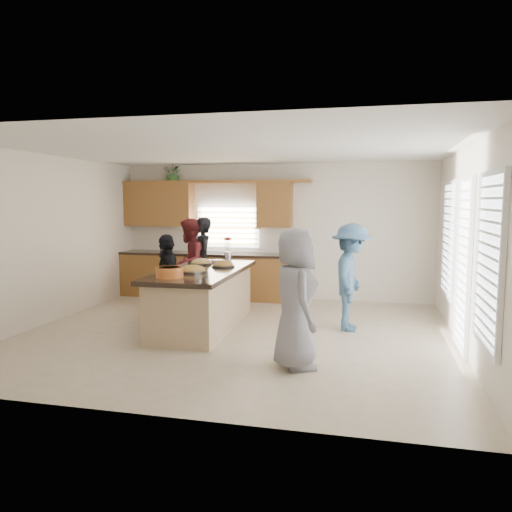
% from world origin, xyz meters
% --- Properties ---
extents(floor, '(6.50, 6.50, 0.00)m').
position_xyz_m(floor, '(0.00, 0.00, 0.00)').
color(floor, beige).
rests_on(floor, ground).
extents(room_shell, '(6.52, 6.02, 2.81)m').
position_xyz_m(room_shell, '(0.00, 0.00, 1.90)').
color(room_shell, silver).
rests_on(room_shell, ground).
extents(back_cabinetry, '(4.08, 0.66, 2.46)m').
position_xyz_m(back_cabinetry, '(-1.47, 2.73, 0.91)').
color(back_cabinetry, '#955A2B').
rests_on(back_cabinetry, ground).
extents(right_wall_glazing, '(0.06, 4.00, 2.25)m').
position_xyz_m(right_wall_glazing, '(3.22, -0.13, 1.34)').
color(right_wall_glazing, white).
rests_on(right_wall_glazing, ground).
extents(island, '(1.21, 2.72, 0.95)m').
position_xyz_m(island, '(-0.62, 0.26, 0.45)').
color(island, tan).
rests_on(island, ground).
extents(platter_front, '(0.43, 0.43, 0.17)m').
position_xyz_m(platter_front, '(-0.66, -0.07, 0.98)').
color(platter_front, black).
rests_on(platter_front, island).
extents(platter_mid, '(0.39, 0.39, 0.16)m').
position_xyz_m(platter_mid, '(-0.39, 0.65, 0.98)').
color(platter_mid, black).
rests_on(platter_mid, island).
extents(platter_back, '(0.38, 0.38, 0.15)m').
position_xyz_m(platter_back, '(-0.85, 0.85, 0.98)').
color(platter_back, black).
rests_on(platter_back, island).
extents(salad_bowl, '(0.39, 0.39, 0.15)m').
position_xyz_m(salad_bowl, '(-0.80, -0.63, 1.03)').
color(salad_bowl, orange).
rests_on(salad_bowl, island).
extents(clear_cup, '(0.09, 0.09, 0.11)m').
position_xyz_m(clear_cup, '(-0.39, -0.59, 1.00)').
color(clear_cup, white).
rests_on(clear_cup, island).
extents(plate_stack, '(0.23, 0.23, 0.04)m').
position_xyz_m(plate_stack, '(-0.68, 1.21, 0.97)').
color(plate_stack, '#C494D7').
rests_on(plate_stack, island).
extents(flower_vase, '(0.14, 0.14, 0.43)m').
position_xyz_m(flower_vase, '(-0.56, 1.51, 1.17)').
color(flower_vase, silver).
rests_on(flower_vase, island).
extents(potted_plant, '(0.50, 0.47, 0.45)m').
position_xyz_m(potted_plant, '(-2.15, 2.82, 2.62)').
color(potted_plant, '#346E2C').
rests_on(potted_plant, back_cabinetry).
extents(woman_left_back, '(0.67, 0.75, 1.72)m').
position_xyz_m(woman_left_back, '(-1.19, 1.85, 0.86)').
color(woman_left_back, black).
rests_on(woman_left_back, ground).
extents(woman_left_mid, '(0.69, 0.86, 1.70)m').
position_xyz_m(woman_left_mid, '(-1.40, 1.73, 0.85)').
color(woman_left_mid, maroon).
rests_on(woman_left_mid, ground).
extents(woman_left_front, '(0.84, 0.93, 1.52)m').
position_xyz_m(woman_left_front, '(-1.13, 0.05, 0.76)').
color(woman_left_front, black).
rests_on(woman_left_front, ground).
extents(woman_right_back, '(0.69, 1.13, 1.69)m').
position_xyz_m(woman_right_back, '(1.71, 0.67, 0.85)').
color(woman_right_back, '#3A5E80').
rests_on(woman_right_back, ground).
extents(woman_right_front, '(0.84, 0.99, 1.72)m').
position_xyz_m(woman_right_front, '(1.13, -1.30, 0.86)').
color(woman_right_front, slate).
rests_on(woman_right_front, ground).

